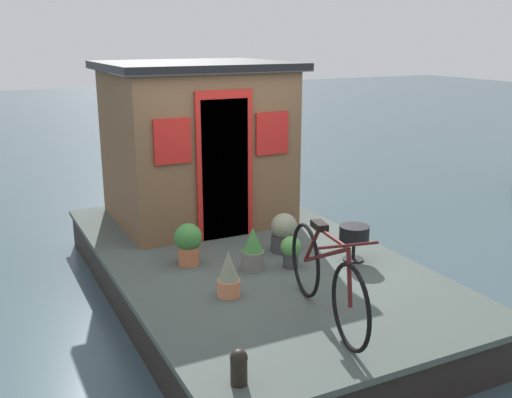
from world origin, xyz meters
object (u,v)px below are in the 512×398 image
potted_plant_basil (291,250)px  houseboat_cabin (196,141)px  bicycle (326,277)px  potted_plant_rosemary (284,233)px  potted_plant_lavender (188,243)px  mooring_bollard (239,366)px  potted_plant_ivy (253,250)px  charcoal_grill (354,235)px  potted_plant_geranium (229,274)px

potted_plant_basil → houseboat_cabin: bearing=6.3°
houseboat_cabin → bicycle: 3.40m
potted_plant_rosemary → potted_plant_lavender: bearing=85.1°
potted_plant_lavender → bicycle: bearing=-160.3°
mooring_bollard → potted_plant_lavender: bearing=-11.6°
potted_plant_ivy → charcoal_grill: potted_plant_ivy is taller
bicycle → potted_plant_geranium: (0.82, 0.56, -0.17)m
potted_plant_ivy → charcoal_grill: bearing=-102.7°
potted_plant_rosemary → potted_plant_ivy: size_ratio=0.96×
potted_plant_ivy → mooring_bollard: (-1.88, 1.03, -0.07)m
houseboat_cabin → charcoal_grill: houseboat_cabin is taller
potted_plant_geranium → mooring_bollard: (-1.40, 0.54, -0.07)m
houseboat_cabin → mooring_bollard: bearing=163.0°
bicycle → potted_plant_basil: bearing=-15.6°
bicycle → mooring_bollard: bearing=117.8°
potted_plant_ivy → houseboat_cabin: bearing=-4.5°
potted_plant_basil → potted_plant_geranium: size_ratio=0.75×
potted_plant_geranium → potted_plant_ivy: (0.48, -0.49, 0.00)m
potted_plant_lavender → potted_plant_rosemary: size_ratio=1.02×
potted_plant_lavender → mooring_bollard: potted_plant_lavender is taller
houseboat_cabin → potted_plant_ivy: bearing=175.5°
houseboat_cabin → charcoal_grill: 2.59m
charcoal_grill → potted_plant_rosemary: bearing=42.6°
potted_plant_basil → mooring_bollard: size_ratio=1.25×
houseboat_cabin → mooring_bollard: 4.19m
potted_plant_geranium → charcoal_grill: bearing=-81.9°
bicycle → potted_plant_geranium: bearing=34.3°
charcoal_grill → potted_plant_lavender: bearing=67.5°
potted_plant_lavender → potted_plant_geranium: bearing=-176.0°
potted_plant_lavender → houseboat_cabin: bearing=-24.3°
potted_plant_lavender → mooring_bollard: size_ratio=1.69×
potted_plant_lavender → potted_plant_geranium: size_ratio=1.01×
houseboat_cabin → potted_plant_ivy: (-2.03, 0.16, -0.83)m
bicycle → potted_plant_rosemary: bicycle is taller
houseboat_cabin → potted_plant_geranium: 2.73m
potted_plant_rosemary → mooring_bollard: bearing=144.2°
bicycle → potted_plant_ivy: (1.30, 0.07, -0.17)m
bicycle → potted_plant_lavender: (1.74, 0.62, -0.14)m
charcoal_grill → mooring_bollard: 2.70m
bicycle → charcoal_grill: bearing=-45.2°
potted_plant_lavender → potted_plant_ivy: size_ratio=0.99×
charcoal_grill → houseboat_cabin: bearing=22.7°
houseboat_cabin → potted_plant_lavender: houseboat_cabin is taller
potted_plant_basil → potted_plant_rosemary: size_ratio=0.76×
houseboat_cabin → potted_plant_geranium: size_ratio=5.09×
houseboat_cabin → potted_plant_rosemary: 1.92m
houseboat_cabin → potted_plant_geranium: houseboat_cabin is taller
mooring_bollard → potted_plant_geranium: bearing=-21.2°
potted_plant_lavender → potted_plant_geranium: potted_plant_lavender is taller
potted_plant_ivy → potted_plant_geranium: bearing=134.3°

